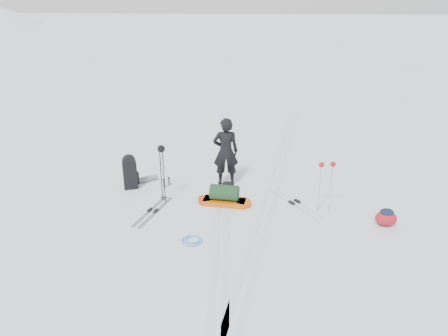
{
  "coord_description": "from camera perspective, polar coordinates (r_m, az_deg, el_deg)",
  "views": [
    {
      "loc": [
        0.85,
        -9.67,
        4.97
      ],
      "look_at": [
        0.03,
        0.2,
        0.95
      ],
      "focal_mm": 35.0,
      "sensor_mm": 36.0,
      "label": 1
    }
  ],
  "objects": [
    {
      "name": "ground",
      "position": [
        10.9,
        -0.24,
        -5.03
      ],
      "size": [
        200.0,
        200.0,
        0.0
      ],
      "primitive_type": "plane",
      "color": "white",
      "rests_on": "ground"
    },
    {
      "name": "ski_tracks",
      "position": [
        11.66,
        3.14,
        -3.17
      ],
      "size": [
        3.38,
        17.97,
        0.01
      ],
      "color": "silver",
      "rests_on": "ground"
    },
    {
      "name": "skier",
      "position": [
        11.8,
        0.22,
        2.14
      ],
      "size": [
        0.74,
        0.54,
        1.89
      ],
      "primitive_type": "imported",
      "rotation": [
        0.0,
        0.0,
        3.27
      ],
      "color": "black",
      "rests_on": "ground"
    },
    {
      "name": "pulk_sled",
      "position": [
        10.92,
        0.06,
        -3.82
      ],
      "size": [
        1.38,
        0.54,
        0.52
      ],
      "rotation": [
        0.0,
        0.0,
        -0.1
      ],
      "color": "#CC540C",
      "rests_on": "ground"
    },
    {
      "name": "expedition_rucksack",
      "position": [
        12.03,
        -11.9,
        -0.58
      ],
      "size": [
        0.83,
        0.88,
        0.93
      ],
      "rotation": [
        0.0,
        0.0,
        0.35
      ],
      "color": "black",
      "rests_on": "ground"
    },
    {
      "name": "ski_poles_black",
      "position": [
        10.79,
        -8.16,
        1.59
      ],
      "size": [
        0.21,
        0.19,
        1.51
      ],
      "rotation": [
        0.0,
        0.0,
        0.42
      ],
      "color": "black",
      "rests_on": "ground"
    },
    {
      "name": "ski_poles_silver",
      "position": [
        10.56,
        13.27,
        -0.27
      ],
      "size": [
        0.4,
        0.18,
        1.27
      ],
      "rotation": [
        0.0,
        0.0,
        0.36
      ],
      "color": "#B8BBC0",
      "rests_on": "ground"
    },
    {
      "name": "touring_skis_grey",
      "position": [
        10.79,
        -9.27,
        -5.58
      ],
      "size": [
        0.66,
        1.68,
        0.06
      ],
      "rotation": [
        0.0,
        0.0,
        1.32
      ],
      "color": "gray",
      "rests_on": "ground"
    },
    {
      "name": "touring_skis_white",
      "position": [
        11.19,
        9.18,
        -4.52
      ],
      "size": [
        1.3,
        1.66,
        0.07
      ],
      "rotation": [
        0.0,
        0.0,
        -0.95
      ],
      "color": "silver",
      "rests_on": "ground"
    },
    {
      "name": "rope_coil",
      "position": [
        9.49,
        -4.2,
        -9.36
      ],
      "size": [
        0.51,
        0.51,
        0.06
      ],
      "rotation": [
        0.0,
        0.0,
        0.12
      ],
      "color": "#639FF2",
      "rests_on": "ground"
    },
    {
      "name": "small_daypack",
      "position": [
        10.63,
        20.41,
        -6.06
      ],
      "size": [
        0.54,
        0.43,
        0.42
      ],
      "rotation": [
        0.0,
        0.0,
        0.15
      ],
      "color": "maroon",
      "rests_on": "ground"
    },
    {
      "name": "thermos_pair",
      "position": [
        12.03,
        -7.53,
        -1.87
      ],
      "size": [
        0.18,
        0.25,
        0.26
      ],
      "rotation": [
        0.0,
        0.0,
        0.25
      ],
      "color": "slate",
      "rests_on": "ground"
    },
    {
      "name": "stuff_sack",
      "position": [
        11.79,
        0.5,
        -2.28
      ],
      "size": [
        0.39,
        0.32,
        0.22
      ],
      "rotation": [
        0.0,
        0.0,
        0.18
      ],
      "color": "black",
      "rests_on": "ground"
    }
  ]
}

